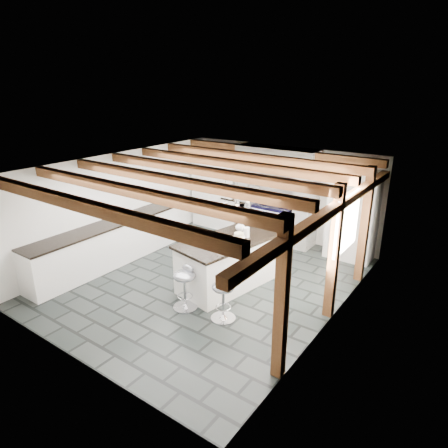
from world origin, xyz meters
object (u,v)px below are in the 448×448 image
Objects in this scene: kitchen_island at (227,262)px; bar_stool_near at (223,294)px; range_cooker at (274,222)px; bar_stool_far at (185,282)px.

bar_stool_near is at bearing -47.51° from kitchen_island.
kitchen_island is at bearing -80.89° from range_cooker.
kitchen_island reaches higher than bar_stool_far.
bar_stool_near is (0.62, -0.99, -0.01)m from kitchen_island.
bar_stool_near is at bearing 14.65° from bar_stool_far.
kitchen_island is 1.10m from bar_stool_far.
bar_stool_far is at bearing 173.65° from bar_stool_near.
kitchen_island reaches higher than range_cooker.
range_cooker is 3.76m from bar_stool_near.
bar_stool_far is (0.30, -3.72, 0.03)m from range_cooker.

